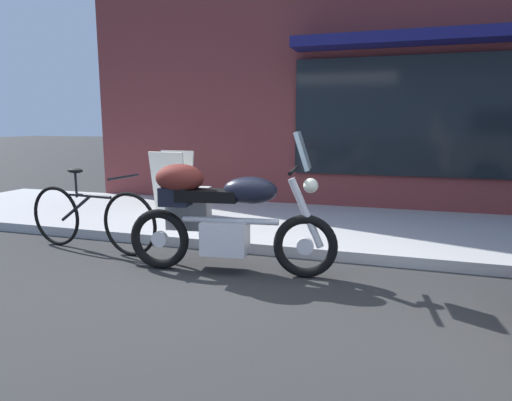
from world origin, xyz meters
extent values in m
plane|color=#2A2A2A|center=(0.00, 0.00, 0.00)|extent=(80.00, 80.00, 0.00)
torus|color=black|center=(0.60, 0.68, 0.31)|extent=(0.62, 0.17, 0.61)
cylinder|color=silver|center=(0.60, 0.68, 0.31)|extent=(0.17, 0.08, 0.16)
torus|color=black|center=(-0.85, 0.50, 0.31)|extent=(0.62, 0.17, 0.61)
cylinder|color=silver|center=(-0.85, 0.50, 0.31)|extent=(0.17, 0.08, 0.16)
cube|color=silver|center=(-0.17, 0.58, 0.36)|extent=(0.47, 0.35, 0.32)
cylinder|color=silver|center=(-0.12, 0.59, 0.53)|extent=(0.95, 0.18, 0.06)
ellipsoid|color=black|center=(0.07, 0.61, 0.83)|extent=(0.55, 0.34, 0.26)
cube|color=black|center=(-0.34, 0.56, 0.77)|extent=(0.63, 0.31, 0.11)
cube|color=black|center=(-0.67, 0.52, 0.75)|extent=(0.31, 0.25, 0.18)
cylinder|color=silver|center=(0.60, 0.68, 0.63)|extent=(0.35, 0.11, 0.67)
cylinder|color=black|center=(0.48, 0.67, 1.03)|extent=(0.11, 0.62, 0.04)
cube|color=silver|center=(0.56, 0.68, 1.21)|extent=(0.19, 0.34, 0.35)
sphere|color=#EAEACC|center=(0.64, 0.69, 0.89)|extent=(0.14, 0.14, 0.14)
cube|color=#ABABAB|center=(-0.65, 0.76, 0.59)|extent=(0.46, 0.25, 0.44)
cube|color=black|center=(-0.65, 0.87, 0.59)|extent=(0.37, 0.06, 0.03)
ellipsoid|color=#591E19|center=(-0.62, 0.53, 0.93)|extent=(0.52, 0.38, 0.28)
torus|color=black|center=(-1.39, 0.79, 0.36)|extent=(0.72, 0.11, 0.72)
torus|color=black|center=(-2.48, 0.91, 0.36)|extent=(0.72, 0.11, 0.72)
cylinder|color=black|center=(-1.93, 0.85, 0.64)|extent=(0.60, 0.10, 0.04)
cylinder|color=black|center=(-2.15, 0.87, 0.48)|extent=(0.47, 0.08, 0.34)
cylinder|color=black|center=(-2.13, 0.87, 0.76)|extent=(0.03, 0.03, 0.30)
ellipsoid|color=black|center=(-2.13, 0.87, 0.92)|extent=(0.23, 0.12, 0.06)
cylinder|color=black|center=(-1.44, 0.80, 0.88)|extent=(0.08, 0.48, 0.03)
cube|color=silver|center=(-1.85, 2.54, 0.58)|extent=(0.55, 0.19, 0.92)
cube|color=silver|center=(-1.85, 2.76, 0.58)|extent=(0.55, 0.19, 0.92)
camera|label=1|loc=(1.42, -3.39, 1.45)|focal=31.67mm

